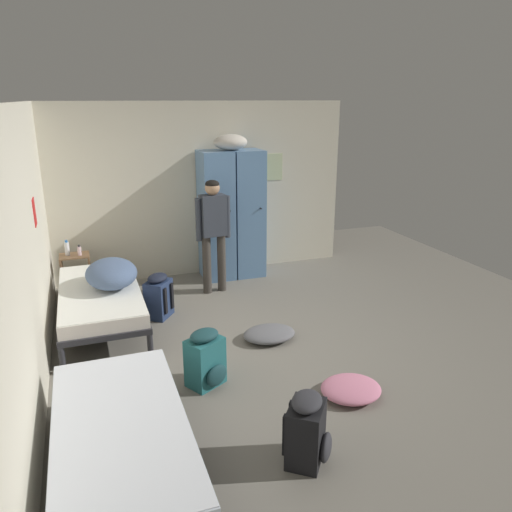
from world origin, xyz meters
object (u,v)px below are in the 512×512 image
bed_left_front (121,436)px  water_bottle (67,248)px  bedding_heap (111,273)px  backpack_black (307,430)px  bed_left_rear (100,297)px  backpack_teal (206,359)px  locker_bank (232,212)px  person_traveler (213,226)px  clothes_pile_pink (351,389)px  backpack_navy (158,297)px  clothes_pile_grey (269,334)px  shelf_unit (76,271)px  lotion_bottle (79,251)px

bed_left_front → water_bottle: bearing=95.0°
bedding_heap → backpack_black: bearing=-68.3°
bed_left_rear → backpack_teal: (0.84, -1.58, -0.12)m
locker_bank → person_traveler: (-0.42, -0.56, -0.04)m
locker_bank → bedding_heap: bearing=-146.1°
clothes_pile_pink → bed_left_rear: bearing=132.6°
bed_left_rear → water_bottle: bearing=105.8°
locker_bank → backpack_teal: bearing=-111.7°
locker_bank → backpack_black: size_ratio=3.76×
backpack_navy → clothes_pile_grey: bearing=-44.2°
shelf_unit → clothes_pile_grey: size_ratio=0.98×
clothes_pile_pink → lotion_bottle: bearing=123.6°
lotion_bottle → backpack_navy: lotion_bottle is taller
shelf_unit → lotion_bottle: size_ratio=4.03×
locker_bank → backpack_black: 4.16m
lotion_bottle → backpack_teal: lotion_bottle is taller
person_traveler → backpack_teal: size_ratio=2.80×
backpack_navy → bed_left_front: bearing=-103.9°
backpack_teal → clothes_pile_grey: (0.88, 0.65, -0.19)m
locker_bank → shelf_unit: locker_bank is taller
locker_bank → shelf_unit: (-2.20, -0.07, -0.62)m
water_bottle → backpack_black: (1.61, -3.99, -0.40)m
shelf_unit → bed_left_rear: size_ratio=0.30×
clothes_pile_grey → water_bottle: bearing=134.2°
locker_bank → clothes_pile_pink: (0.06, -3.41, -0.91)m
bed_left_rear → person_traveler: (1.53, 0.67, 0.55)m
backpack_teal → water_bottle: bearing=113.0°
person_traveler → water_bottle: 1.94m
bed_left_front → clothes_pile_grey: 2.41m
locker_bank → backpack_navy: 1.85m
backpack_navy → backpack_black: (0.61, -2.91, 0.00)m
bed_left_front → lotion_bottle: size_ratio=13.42×
bed_left_rear → person_traveler: size_ratio=1.23×
locker_bank → backpack_teal: size_ratio=3.76×
bed_left_rear → backpack_black: bearing=-65.6°
water_bottle → person_traveler: bearing=-15.2°
water_bottle → backpack_black: 4.32m
bed_left_rear → lotion_bottle: lotion_bottle is taller
person_traveler → clothes_pile_grey: 1.82m
bed_left_front → bedding_heap: bedding_heap is taller
water_bottle → clothes_pile_pink: 4.14m
locker_bank → shelf_unit: 2.29m
locker_bank → lotion_bottle: locker_bank is taller
locker_bank → bedding_heap: 2.19m
backpack_navy → lotion_bottle: bearing=129.6°
person_traveler → lotion_bottle: (-1.71, 0.44, -0.30)m
shelf_unit → backpack_black: shelf_unit is taller
bedding_heap → person_traveler: person_traveler is taller
bedding_heap → bed_left_rear: bearing=-175.4°
person_traveler → lotion_bottle: size_ratio=10.87×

